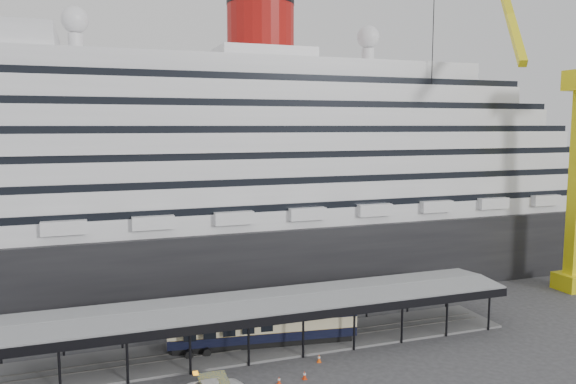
% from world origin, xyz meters
% --- Properties ---
extents(ground, '(200.00, 200.00, 0.00)m').
position_xyz_m(ground, '(0.00, 0.00, 0.00)').
color(ground, '#343436').
rests_on(ground, ground).
extents(cruise_ship, '(130.00, 30.00, 43.90)m').
position_xyz_m(cruise_ship, '(0.05, 32.00, 18.35)').
color(cruise_ship, black).
rests_on(cruise_ship, ground).
extents(platform_canopy, '(56.00, 9.18, 5.30)m').
position_xyz_m(platform_canopy, '(0.00, 5.00, 2.36)').
color(platform_canopy, slate).
rests_on(platform_canopy, ground).
extents(crane_yellow, '(23.83, 18.78, 47.60)m').
position_xyz_m(crane_yellow, '(47.06, 10.54, 19.96)').
color(crane_yellow, yellow).
rests_on(crane_yellow, ground).
extents(pullman_carriage, '(20.41, 5.25, 19.87)m').
position_xyz_m(pullman_carriage, '(-0.11, 5.00, 2.43)').
color(pullman_carriage, black).
rests_on(pullman_carriage, ground).
extents(traffic_cone_left, '(0.47, 0.47, 0.78)m').
position_xyz_m(traffic_cone_left, '(-1.38, -3.96, 0.39)').
color(traffic_cone_left, '#EC3B0D').
rests_on(traffic_cone_left, ground).
extents(traffic_cone_mid, '(0.46, 0.46, 0.82)m').
position_xyz_m(traffic_cone_mid, '(1.23, -3.76, 0.41)').
color(traffic_cone_mid, red).
rests_on(traffic_cone_mid, ground).
extents(traffic_cone_right, '(0.51, 0.51, 0.83)m').
position_xyz_m(traffic_cone_right, '(3.98, -0.71, 0.41)').
color(traffic_cone_right, '#FB570D').
rests_on(traffic_cone_right, ground).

